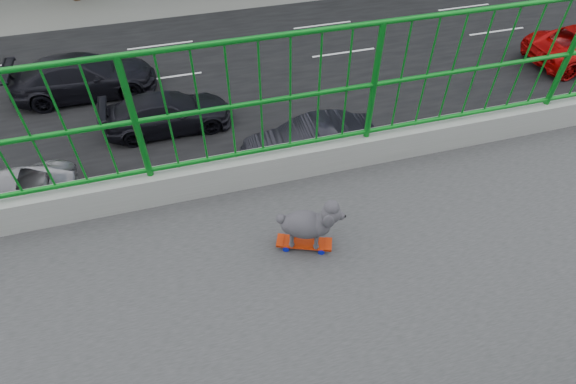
{
  "coord_description": "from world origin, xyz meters",
  "views": [
    {
      "loc": [
        1.68,
        0.36,
        9.91
      ],
      "look_at": [
        -1.17,
        1.17,
        6.99
      ],
      "focal_mm": 28.12,
      "sensor_mm": 36.0,
      "label": 1
    }
  ],
  "objects_px": {
    "car_0": "(159,254)",
    "car_1": "(311,144)",
    "skateboard": "(304,243)",
    "poodle": "(309,223)",
    "car_7": "(168,113)",
    "car_3": "(83,76)"
  },
  "relations": [
    {
      "from": "car_0",
      "to": "car_1",
      "type": "bearing_deg",
      "value": 122.06
    },
    {
      "from": "skateboard",
      "to": "poodle",
      "type": "xyz_separation_m",
      "value": [
        0.01,
        0.03,
        0.25
      ]
    },
    {
      "from": "skateboard",
      "to": "car_7",
      "type": "height_order",
      "value": "skateboard"
    },
    {
      "from": "car_3",
      "to": "car_7",
      "type": "bearing_deg",
      "value": -137.41
    },
    {
      "from": "skateboard",
      "to": "poodle",
      "type": "distance_m",
      "value": 0.25
    },
    {
      "from": "car_1",
      "to": "car_3",
      "type": "bearing_deg",
      "value": -131.3
    },
    {
      "from": "car_7",
      "to": "car_0",
      "type": "bearing_deg",
      "value": 173.17
    },
    {
      "from": "car_1",
      "to": "car_3",
      "type": "height_order",
      "value": "car_3"
    },
    {
      "from": "skateboard",
      "to": "car_7",
      "type": "xyz_separation_m",
      "value": [
        -11.89,
        -1.24,
        -6.39
      ]
    },
    {
      "from": "skateboard",
      "to": "car_3",
      "type": "height_order",
      "value": "skateboard"
    },
    {
      "from": "car_1",
      "to": "poodle",
      "type": "bearing_deg",
      "value": -19.47
    },
    {
      "from": "poodle",
      "to": "car_7",
      "type": "bearing_deg",
      "value": -152.18
    },
    {
      "from": "car_0",
      "to": "car_7",
      "type": "bearing_deg",
      "value": 173.17
    },
    {
      "from": "skateboard",
      "to": "car_0",
      "type": "relative_size",
      "value": 0.1
    },
    {
      "from": "car_3",
      "to": "car_0",
      "type": "bearing_deg",
      "value": -167.23
    },
    {
      "from": "skateboard",
      "to": "car_7",
      "type": "bearing_deg",
      "value": -152.3
    },
    {
      "from": "car_3",
      "to": "car_1",
      "type": "bearing_deg",
      "value": -131.3
    },
    {
      "from": "car_7",
      "to": "poodle",
      "type": "bearing_deg",
      "value": -173.92
    },
    {
      "from": "car_0",
      "to": "car_7",
      "type": "xyz_separation_m",
      "value": [
        -6.4,
        0.77,
        -0.1
      ]
    },
    {
      "from": "car_3",
      "to": "skateboard",
      "type": "bearing_deg",
      "value": -164.51
    },
    {
      "from": "car_0",
      "to": "car_7",
      "type": "relative_size",
      "value": 0.98
    },
    {
      "from": "skateboard",
      "to": "car_0",
      "type": "distance_m",
      "value": 8.59
    }
  ]
}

